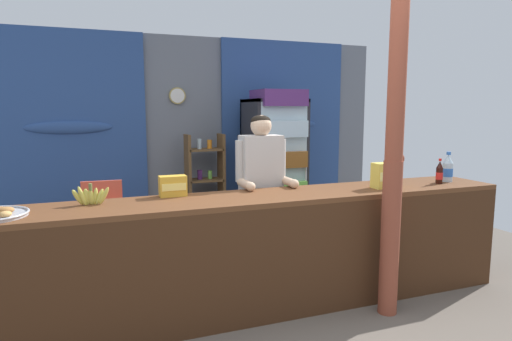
# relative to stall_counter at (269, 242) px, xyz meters

# --- Properties ---
(ground_plane) EXTENTS (7.95, 7.95, 0.00)m
(ground_plane) POSITION_rel_stall_counter_xyz_m (-0.09, 0.83, -0.59)
(ground_plane) COLOR #665B51
(back_wall_curtained) EXTENTS (5.53, 0.22, 2.55)m
(back_wall_curtained) POSITION_rel_stall_counter_xyz_m (-0.09, 2.70, 0.72)
(back_wall_curtained) COLOR slate
(back_wall_curtained) RESTS_ON ground
(stall_counter) EXTENTS (4.33, 0.60, 0.94)m
(stall_counter) POSITION_rel_stall_counter_xyz_m (0.00, 0.00, 0.00)
(stall_counter) COLOR brown
(stall_counter) RESTS_ON ground
(timber_post) EXTENTS (0.17, 0.15, 2.46)m
(timber_post) POSITION_rel_stall_counter_xyz_m (0.90, -0.32, 0.58)
(timber_post) COLOR brown
(timber_post) RESTS_ON ground
(drink_fridge) EXTENTS (0.69, 0.72, 1.85)m
(drink_fridge) POSITION_rel_stall_counter_xyz_m (0.95, 2.07, 0.42)
(drink_fridge) COLOR #232328
(drink_fridge) RESTS_ON ground
(bottle_shelf_rack) EXTENTS (0.48, 0.28, 1.30)m
(bottle_shelf_rack) POSITION_rel_stall_counter_xyz_m (0.10, 2.37, 0.08)
(bottle_shelf_rack) COLOR brown
(bottle_shelf_rack) RESTS_ON ground
(plastic_lawn_chair) EXTENTS (0.46, 0.46, 0.86)m
(plastic_lawn_chair) POSITION_rel_stall_counter_xyz_m (-1.18, 1.72, -0.10)
(plastic_lawn_chair) COLOR #E5563D
(plastic_lawn_chair) RESTS_ON ground
(shopkeeper) EXTENTS (0.48, 0.42, 1.57)m
(shopkeeper) POSITION_rel_stall_counter_xyz_m (0.17, 0.58, 0.39)
(shopkeeper) COLOR #28282D
(shopkeeper) RESTS_ON ground
(soda_bottle_water) EXTENTS (0.09, 0.09, 0.28)m
(soda_bottle_water) POSITION_rel_stall_counter_xyz_m (1.88, 0.12, 0.46)
(soda_bottle_water) COLOR silver
(soda_bottle_water) RESTS_ON stall_counter
(soda_bottle_cola) EXTENTS (0.06, 0.06, 0.23)m
(soda_bottle_cola) POSITION_rel_stall_counter_xyz_m (1.72, 0.06, 0.44)
(soda_bottle_cola) COLOR black
(soda_bottle_cola) RESTS_ON stall_counter
(snack_box_instant_noodle) EXTENTS (0.21, 0.13, 0.22)m
(snack_box_instant_noodle) POSITION_rel_stall_counter_xyz_m (1.11, 0.06, 0.45)
(snack_box_instant_noodle) COLOR #EAD14C
(snack_box_instant_noodle) RESTS_ON stall_counter
(snack_box_choco_powder) EXTENTS (0.21, 0.11, 0.16)m
(snack_box_choco_powder) POSITION_rel_stall_counter_xyz_m (-0.67, 0.34, 0.43)
(snack_box_choco_powder) COLOR gold
(snack_box_choco_powder) RESTS_ON stall_counter
(banana_bunch) EXTENTS (0.27, 0.07, 0.16)m
(banana_bunch) POSITION_rel_stall_counter_xyz_m (-1.28, 0.24, 0.41)
(banana_bunch) COLOR #CCC14C
(banana_bunch) RESTS_ON stall_counter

